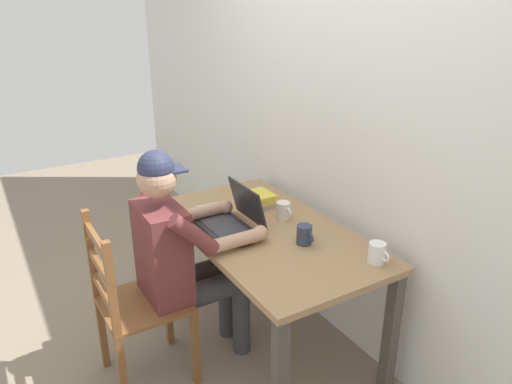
% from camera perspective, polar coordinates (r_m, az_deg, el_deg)
% --- Properties ---
extents(ground_plane, '(8.00, 8.00, 0.00)m').
position_cam_1_polar(ground_plane, '(3.05, 1.11, -16.94)').
color(ground_plane, gray).
extents(back_wall, '(6.00, 0.04, 2.60)m').
position_cam_1_polar(back_wall, '(2.72, 9.71, 8.60)').
color(back_wall, silver).
rests_on(back_wall, ground).
extents(desk, '(1.39, 0.76, 0.74)m').
position_cam_1_polar(desk, '(2.69, 1.21, -6.24)').
color(desk, '#9E7A51').
rests_on(desk, ground).
extents(seated_person, '(0.50, 0.60, 1.25)m').
position_cam_1_polar(seated_person, '(2.55, -8.61, -6.90)').
color(seated_person, brown).
rests_on(seated_person, ground).
extents(wooden_chair, '(0.42, 0.42, 0.95)m').
position_cam_1_polar(wooden_chair, '(2.60, -14.18, -12.66)').
color(wooden_chair, brown).
rests_on(wooden_chair, ground).
extents(laptop, '(0.33, 0.29, 0.23)m').
position_cam_1_polar(laptop, '(2.66, -2.63, -3.01)').
color(laptop, '#232328').
rests_on(laptop, desk).
extents(computer_mouse, '(0.06, 0.10, 0.03)m').
position_cam_1_polar(computer_mouse, '(2.47, -1.41, -5.94)').
color(computer_mouse, black).
rests_on(computer_mouse, desk).
extents(coffee_mug_white, '(0.12, 0.08, 0.10)m').
position_cam_1_polar(coffee_mug_white, '(2.75, 3.24, -2.19)').
color(coffee_mug_white, silver).
rests_on(coffee_mug_white, desk).
extents(coffee_mug_dark, '(0.12, 0.08, 0.10)m').
position_cam_1_polar(coffee_mug_dark, '(2.49, 5.70, -5.00)').
color(coffee_mug_dark, '#2D384C').
rests_on(coffee_mug_dark, desk).
extents(coffee_mug_spare, '(0.12, 0.08, 0.10)m').
position_cam_1_polar(coffee_mug_spare, '(2.38, 14.01, -6.94)').
color(coffee_mug_spare, white).
rests_on(coffee_mug_spare, desk).
extents(book_stack_main, '(0.20, 0.15, 0.08)m').
position_cam_1_polar(book_stack_main, '(2.93, 0.48, -0.79)').
color(book_stack_main, gray).
rests_on(book_stack_main, desk).
extents(paper_pile_near_laptop, '(0.21, 0.15, 0.01)m').
position_cam_1_polar(paper_pile_near_laptop, '(2.87, -4.98, -2.19)').
color(paper_pile_near_laptop, silver).
rests_on(paper_pile_near_laptop, desk).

